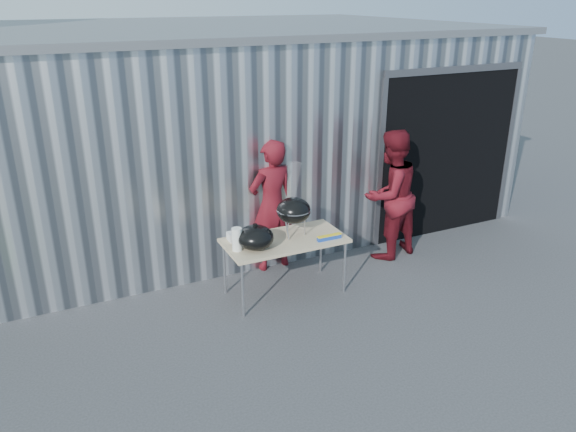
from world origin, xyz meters
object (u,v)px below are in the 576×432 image
folding_table (285,242)px  person_cook (272,206)px  person_bystander (390,195)px  kettle_grill (294,204)px

folding_table → person_cook: person_cook is taller
person_cook → person_bystander: person_bystander is taller
kettle_grill → person_bystander: (1.67, 0.32, -0.24)m
person_bystander → folding_table: bearing=-0.1°
kettle_grill → person_bystander: bearing=10.9°
folding_table → kettle_grill: kettle_grill is taller
folding_table → person_bystander: (1.82, 0.38, 0.22)m
folding_table → kettle_grill: (0.15, 0.06, 0.46)m
folding_table → person_bystander: size_ratio=0.81×
person_cook → kettle_grill: bearing=82.1°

